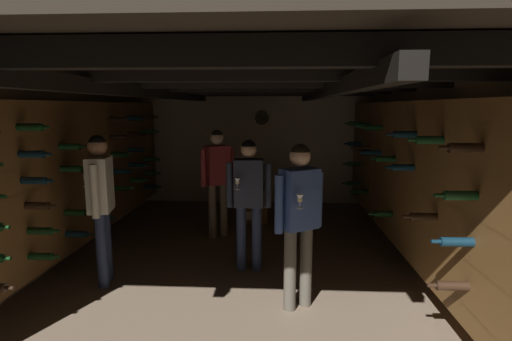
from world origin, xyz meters
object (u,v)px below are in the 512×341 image
object	(u,v)px
person_guest_near_right	(299,211)
person_guest_rear_center	(218,173)
person_guest_mid_left	(101,195)
wine_crate_stack	(252,205)
person_host_center	(249,193)
display_bottle	(258,180)

from	to	relation	value
person_guest_near_right	person_guest_rear_center	size ratio (longest dim) A/B	1.00
person_guest_mid_left	person_guest_near_right	world-z (taller)	person_guest_mid_left
wine_crate_stack	person_guest_rear_center	world-z (taller)	person_guest_rear_center
person_host_center	person_guest_rear_center	size ratio (longest dim) A/B	0.97
wine_crate_stack	person_guest_mid_left	size ratio (longest dim) A/B	0.36
display_bottle	person_guest_mid_left	distance (m)	2.98
wine_crate_stack	person_host_center	bearing A→B (deg)	-87.55
wine_crate_stack	person_guest_rear_center	size ratio (longest dim) A/B	0.36
person_host_center	person_guest_rear_center	xyz separation A→B (m)	(-0.56, 1.22, 0.03)
person_guest_near_right	person_guest_mid_left	bearing A→B (deg)	168.79
person_host_center	person_guest_near_right	distance (m)	1.05
display_bottle	person_host_center	xyz separation A→B (m)	(-0.01, -2.02, 0.23)
person_host_center	person_guest_rear_center	distance (m)	1.35
wine_crate_stack	person_guest_mid_left	distance (m)	3.01
display_bottle	person_guest_near_right	bearing A→B (deg)	-79.43
person_guest_near_right	wine_crate_stack	bearing A→B (deg)	102.29
display_bottle	person_guest_rear_center	world-z (taller)	person_guest_rear_center
person_guest_mid_left	person_guest_rear_center	distance (m)	1.99
person_guest_near_right	person_guest_rear_center	distance (m)	2.40
display_bottle	person_guest_near_right	distance (m)	2.98
wine_crate_stack	person_guest_mid_left	xyz separation A→B (m)	(-1.51, -2.50, 0.72)
person_guest_rear_center	person_host_center	bearing A→B (deg)	-65.32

